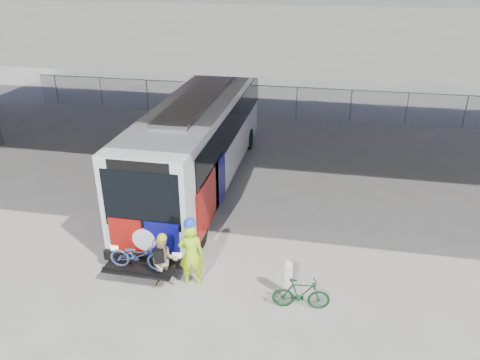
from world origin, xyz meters
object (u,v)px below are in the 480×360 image
(bollard, at_px, (287,277))
(bike_parked, at_px, (301,294))
(bus, at_px, (200,135))
(cyclist_tan, at_px, (164,262))
(cyclist_hivis, at_px, (191,253))

(bollard, height_order, bike_parked, bollard)
(bus, bearing_deg, bollard, -56.85)
(bus, height_order, bollard, bus)
(cyclist_tan, distance_m, bike_parked, 3.82)
(cyclist_tan, bearing_deg, bike_parked, -27.85)
(bollard, distance_m, cyclist_tan, 3.40)
(bollard, relative_size, bike_parked, 0.74)
(cyclist_hivis, height_order, cyclist_tan, cyclist_hivis)
(cyclist_hivis, relative_size, cyclist_tan, 1.24)
(bike_parked, bearing_deg, bus, 28.04)
(bus, relative_size, cyclist_hivis, 6.11)
(bollard, xyz_separation_m, bike_parked, (0.42, -0.46, -0.15))
(bus, height_order, cyclist_tan, bus)
(cyclist_hivis, xyz_separation_m, cyclist_tan, (-0.71, -0.26, -0.22))
(cyclist_hivis, bearing_deg, bike_parked, 160.11)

